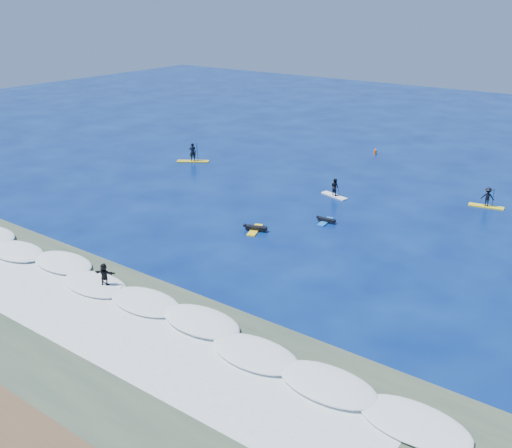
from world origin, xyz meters
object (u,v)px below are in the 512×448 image
Objects in this scene: prone_paddler_near at (255,229)px; sup_paddler_right at (487,198)px; prone_paddler_far at (326,221)px; wave_surfer at (104,276)px; marker_buoy at (375,152)px; sup_paddler_center at (335,189)px; sup_paddler_left at (193,155)px.

sup_paddler_right is at bearing -58.64° from prone_paddler_near.
sup_paddler_right is 19.73m from prone_paddler_near.
prone_paddler_far is at bearing -140.02° from sup_paddler_right.
wave_surfer is 2.89× the size of marker_buoy.
prone_paddler_near is 1.12× the size of wave_surfer.
prone_paddler_far is (2.44, -5.80, -0.55)m from sup_paddler_center.
wave_surfer is 37.92m from marker_buoy.
marker_buoy is at bearing -14.64° from prone_paddler_near.
sup_paddler_right is 1.34× the size of wave_surfer.
sup_paddler_right is at bearing 37.98° from wave_surfer.
sup_paddler_left is 1.14× the size of sup_paddler_right.
sup_paddler_right is 14.06m from prone_paddler_far.
wave_surfer is (-2.80, -22.87, 0.15)m from sup_paddler_center.
sup_paddler_left reaches higher than marker_buoy.
wave_surfer is at bearing -92.55° from sup_paddler_left.
sup_paddler_center is 1.28× the size of wave_surfer.
sup_paddler_left reaches higher than sup_paddler_center.
sup_paddler_left is 1.58× the size of prone_paddler_far.
sup_paddler_center is at bearing 17.47° from prone_paddler_far.
sup_paddler_center is 23.04m from wave_surfer.
marker_buoy is (-0.42, 37.91, -0.52)m from wave_surfer.
sup_paddler_right reaches higher than sup_paddler_center.
prone_paddler_far is (19.81, -6.85, -0.59)m from sup_paddler_left.
wave_surfer is at bearing -89.37° from marker_buoy.
prone_paddler_near is at bearing -79.01° from sup_paddler_center.
sup_paddler_center is (17.37, -1.04, -0.04)m from sup_paddler_left.
sup_paddler_center is 1.14× the size of prone_paddler_near.
prone_paddler_far is 17.87m from wave_surfer.
sup_paddler_left is 1.19× the size of sup_paddler_center.
sup_paddler_left is at bearing 96.41° from wave_surfer.
sup_paddler_left is at bearing 35.45° from prone_paddler_near.
sup_paddler_center is at bearing -166.64° from sup_paddler_right.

